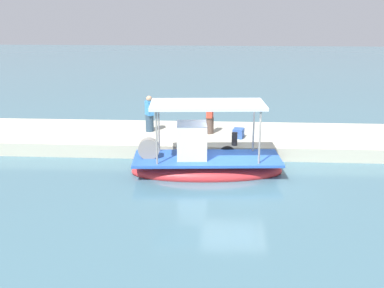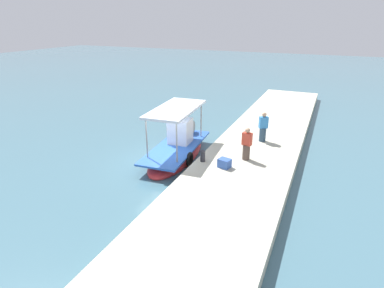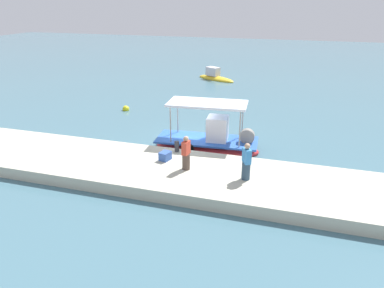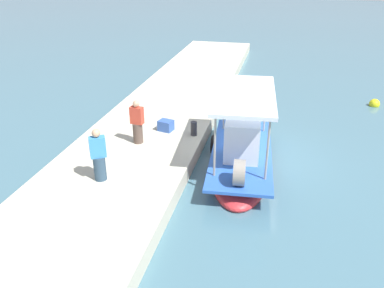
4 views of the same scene
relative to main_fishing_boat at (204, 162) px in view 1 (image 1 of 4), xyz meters
name	(u,v)px [view 1 (image 1 of 4)]	position (x,y,z in m)	size (l,w,h in m)	color
ground_plane	(235,176)	(-1.15, 0.19, -0.46)	(120.00, 120.00, 0.00)	#446C7B
dock_quay	(233,139)	(-1.15, -3.85, -0.18)	(36.00, 4.53, 0.57)	beige
main_fishing_boat	(204,162)	(0.00, 0.00, 0.00)	(5.92, 2.49, 3.09)	red
fisherman_near_bollard	(210,118)	(-0.09, -3.78, 0.83)	(0.41, 0.49, 1.61)	brown
fisherman_by_crate	(149,115)	(2.69, -3.99, 0.86)	(0.51, 0.54, 1.67)	#2E465B
mooring_bollard	(235,139)	(-1.17, -1.95, 0.38)	(0.24, 0.24, 0.55)	#2D2D33
cargo_crate	(238,133)	(-1.37, -3.11, 0.31)	(0.54, 0.43, 0.42)	#3559AA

